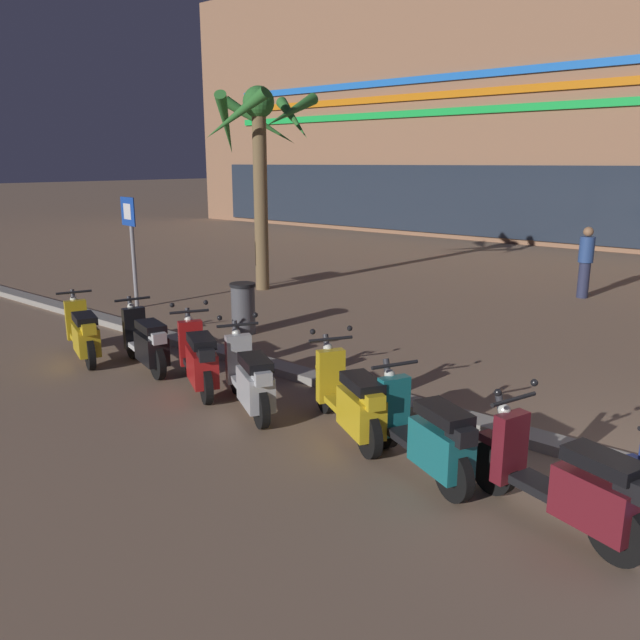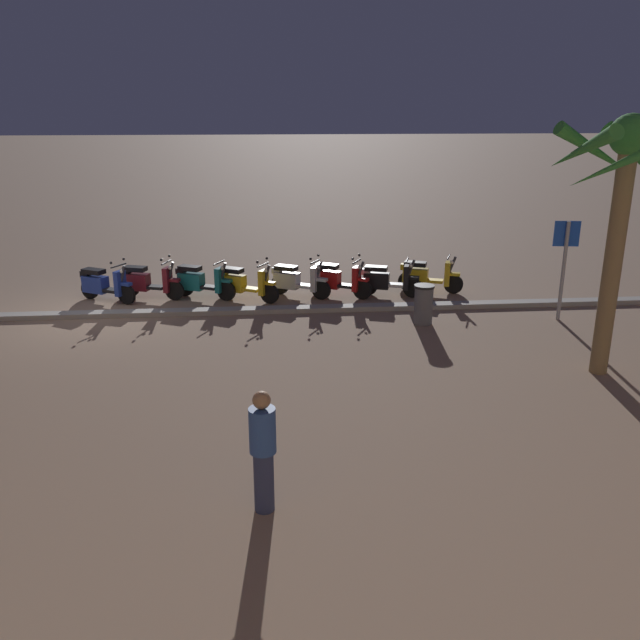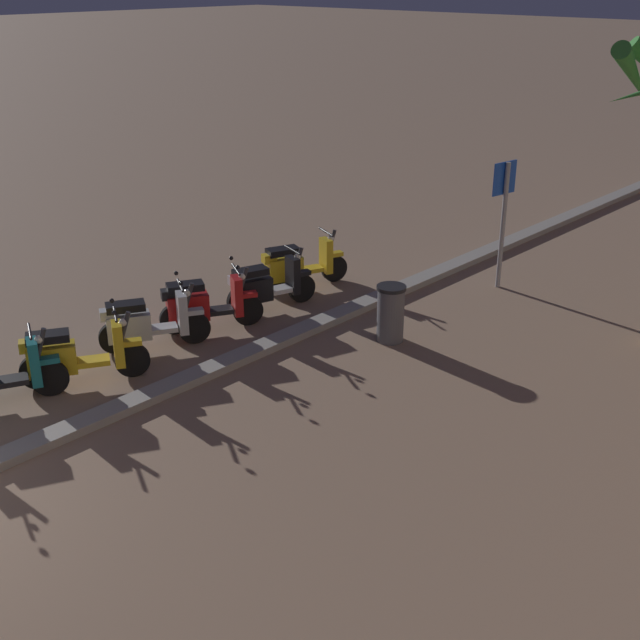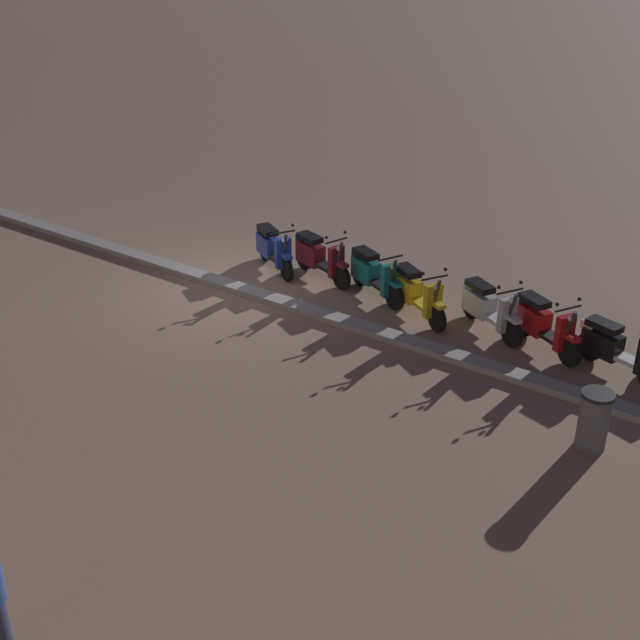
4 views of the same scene
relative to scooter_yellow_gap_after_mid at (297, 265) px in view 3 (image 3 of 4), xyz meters
name	(u,v)px [view 3 (image 3 of 4)]	position (x,y,z in m)	size (l,w,h in m)	color
scooter_yellow_gap_after_mid	(297,265)	(0.00, 0.00, 0.00)	(1.72, 0.86, 1.04)	black
scooter_black_mid_centre	(265,286)	(1.18, 0.35, 0.00)	(1.68, 0.77, 1.04)	black
scooter_red_last_in_row	(203,304)	(2.52, 0.26, 0.02)	(1.58, 0.97, 1.17)	black
scooter_silver_mid_front	(146,323)	(3.62, 0.18, 0.00)	(1.59, 0.99, 1.17)	black
scooter_yellow_tail_end	(73,355)	(5.06, 0.39, 0.01)	(1.66, 1.06, 1.17)	black
crossing_sign	(503,210)	(-2.63, 2.77, 1.06)	(0.60, 0.16, 2.40)	#939399
litter_bin	(391,313)	(0.73, 2.82, 0.04)	(0.48, 0.48, 0.95)	#56565B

